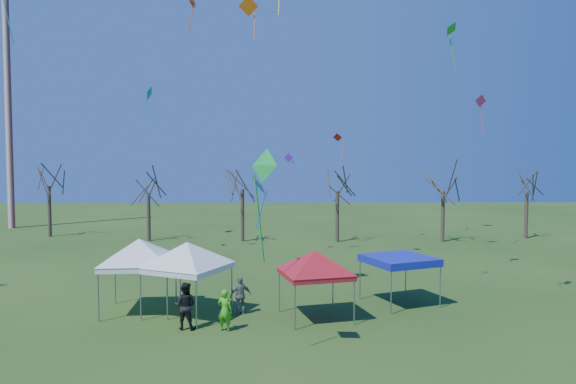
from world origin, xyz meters
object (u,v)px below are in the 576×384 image
at_px(tree_2, 242,171).
at_px(person_green, 225,310).
at_px(tree_3, 338,173).
at_px(tree_0, 48,168).
at_px(tent_blue, 399,260).
at_px(person_dark, 185,306).
at_px(tree_5, 527,176).
at_px(radio_mast, 8,111).
at_px(person_grey, 241,296).
at_px(tree_4, 444,173).
at_px(tent_red, 315,255).
at_px(tree_1, 148,176).
at_px(tent_white_west, 139,244).
at_px(tent_white_mid, 187,247).

height_order(tree_2, person_green, tree_2).
distance_m(tree_2, tree_3, 8.41).
height_order(tree_0, tree_2, tree_0).
height_order(tent_blue, person_green, tent_blue).
bearing_deg(person_dark, tree_2, -83.62).
bearing_deg(tent_blue, tree_5, 53.01).
distance_m(radio_mast, person_dark, 43.86).
bearing_deg(person_grey, tree_3, -130.28).
bearing_deg(tree_2, person_dark, -90.85).
height_order(person_grey, person_dark, person_dark).
bearing_deg(tree_4, person_grey, -126.13).
bearing_deg(tree_5, tent_red, -130.47).
distance_m(tree_2, person_dark, 24.90).
relative_size(tree_1, tent_white_west, 1.69).
relative_size(tree_3, tent_white_west, 1.78).
height_order(tree_1, tent_white_mid, tree_1).
xyz_separation_m(tent_white_west, tent_red, (8.12, -1.14, -0.34)).
bearing_deg(tent_red, tree_0, 132.40).
xyz_separation_m(tent_white_west, person_dark, (2.62, -2.60, -2.19)).
bearing_deg(tree_1, radio_mast, 151.52).
bearing_deg(tent_red, tent_white_west, 171.99).
relative_size(tree_1, person_green, 4.38).
height_order(tree_0, person_grey, tree_0).
bearing_deg(radio_mast, tree_2, -20.57).
bearing_deg(tree_2, radio_mast, 159.43).
xyz_separation_m(radio_mast, tent_red, (30.77, -32.49, -9.67)).
bearing_deg(tent_white_west, person_dark, -44.82).
bearing_deg(person_green, person_grey, -84.97).
relative_size(tree_3, person_green, 4.59).
bearing_deg(tree_4, tree_1, 178.58).
xyz_separation_m(tree_3, person_grey, (-6.64, -21.90, -5.21)).
relative_size(tree_2, person_grey, 4.73).
bearing_deg(radio_mast, tent_white_mid, -52.03).
bearing_deg(tent_red, person_green, -156.04).
bearing_deg(tree_2, tree_5, 3.70).
relative_size(tree_2, tent_red, 2.13).
height_order(radio_mast, tree_0, radio_mast).
xyz_separation_m(tent_red, person_green, (-3.82, -1.70, -1.97)).
distance_m(radio_mast, tree_1, 20.72).
height_order(tree_2, tree_3, tree_2).
distance_m(tree_0, tree_5, 44.59).
height_order(tree_3, person_dark, tree_3).
height_order(tent_white_mid, person_grey, tent_white_mid).
distance_m(tree_1, tree_5, 34.52).
bearing_deg(tree_1, tree_4, -1.42).
bearing_deg(tree_5, person_green, -133.33).
height_order(tent_red, tent_blue, tent_red).
xyz_separation_m(tree_3, tree_5, (17.69, 2.02, -0.35)).
bearing_deg(radio_mast, tent_red, -46.55).
distance_m(tree_4, tent_red, 25.97).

